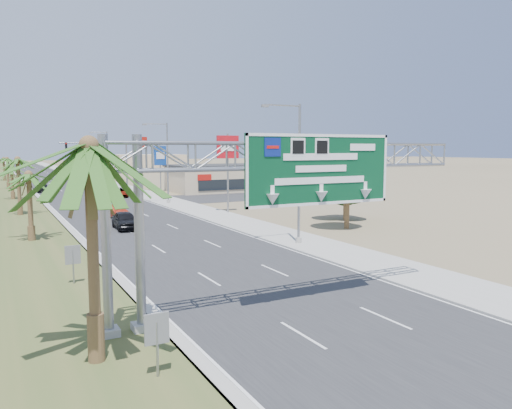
{
  "coord_description": "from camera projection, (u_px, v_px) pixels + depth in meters",
  "views": [
    {
      "loc": [
        -11.87,
        -7.94,
        6.91
      ],
      "look_at": [
        -0.66,
        13.19,
        4.2
      ],
      "focal_mm": 35.0,
      "sensor_mm": 36.0,
      "label": 1
    }
  ],
  "objects": [
    {
      "name": "ground",
      "position": [
        510.0,
        409.0,
        13.27
      ],
      "size": [
        600.0,
        600.0,
        0.0
      ],
      "primitive_type": "plane",
      "color": "#8C7A59",
      "rests_on": "ground"
    },
    {
      "name": "road",
      "position": [
        53.0,
        180.0,
        109.82
      ],
      "size": [
        12.0,
        300.0,
        0.02
      ],
      "primitive_type": "cube",
      "color": "#28282B",
      "rests_on": "ground"
    },
    {
      "name": "sidewalk_right",
      "position": [
        93.0,
        178.0,
        113.78
      ],
      "size": [
        4.0,
        300.0,
        0.1
      ],
      "primitive_type": "cube",
      "color": "#9E9B93",
      "rests_on": "ground"
    },
    {
      "name": "median_grass",
      "position": [
        2.0,
        181.0,
        105.16
      ],
      "size": [
        7.0,
        300.0,
        0.12
      ],
      "primitive_type": "cube",
      "color": "#3E5324",
      "rests_on": "ground"
    },
    {
      "name": "sign_gantry",
      "position": [
        284.0,
        169.0,
        20.81
      ],
      "size": [
        16.75,
        1.24,
        7.5
      ],
      "color": "gray",
      "rests_on": "ground"
    },
    {
      "name": "palm_near",
      "position": [
        89.0,
        147.0,
        15.23
      ],
      "size": [
        5.7,
        5.7,
        8.35
      ],
      "color": "brown",
      "rests_on": "ground"
    },
    {
      "name": "palm_row_b",
      "position": [
        29.0,
        176.0,
        36.38
      ],
      "size": [
        3.99,
        3.99,
        5.95
      ],
      "color": "brown",
      "rests_on": "ground"
    },
    {
      "name": "palm_row_c",
      "position": [
        18.0,
        161.0,
        50.34
      ],
      "size": [
        3.99,
        3.99,
        6.75
      ],
      "color": "brown",
      "rests_on": "ground"
    },
    {
      "name": "palm_row_d",
      "position": [
        12.0,
        167.0,
        66.28
      ],
      "size": [
        3.99,
        3.99,
        5.45
      ],
      "color": "brown",
      "rests_on": "ground"
    },
    {
      "name": "palm_row_e",
      "position": [
        7.0,
        159.0,
        82.88
      ],
      "size": [
        3.99,
        3.99,
        6.15
      ],
      "color": "brown",
      "rests_on": "ground"
    },
    {
      "name": "palm_row_f",
      "position": [
        4.0,
        159.0,
        104.87
      ],
      "size": [
        3.99,
        3.99,
        5.75
      ],
      "color": "brown",
      "rests_on": "ground"
    },
    {
      "name": "streetlight_near",
      "position": [
        297.0,
        179.0,
        35.45
      ],
      "size": [
        3.27,
        0.44,
        10.0
      ],
      "color": "gray",
      "rests_on": "ground"
    },
    {
      "name": "streetlight_mid",
      "position": [
        166.0,
        166.0,
        61.79
      ],
      "size": [
        3.27,
        0.44,
        10.0
      ],
      "color": "gray",
      "rests_on": "ground"
    },
    {
      "name": "streetlight_far",
      "position": [
        107.0,
        160.0,
        93.39
      ],
      "size": [
        3.27,
        0.44,
        10.0
      ],
      "color": "gray",
      "rests_on": "ground"
    },
    {
      "name": "signal_mast",
      "position": [
        114.0,
        161.0,
        78.31
      ],
      "size": [
        10.28,
        0.71,
        8.0
      ],
      "color": "gray",
      "rests_on": "ground"
    },
    {
      "name": "store_building",
      "position": [
        227.0,
        178.0,
        81.22
      ],
      "size": [
        18.0,
        10.0,
        4.0
      ],
      "primitive_type": "cube",
      "color": "#C8B287",
      "rests_on": "ground"
    },
    {
      "name": "oak_near",
      "position": [
        348.0,
        176.0,
        42.57
      ],
      "size": [
        4.5,
        4.5,
        6.8
      ],
      "color": "brown",
      "rests_on": "ground"
    },
    {
      "name": "oak_far",
      "position": [
        346.0,
        181.0,
        47.56
      ],
      "size": [
        3.5,
        3.5,
        5.6
      ],
      "color": "brown",
      "rests_on": "ground"
    },
    {
      "name": "median_signback_a",
      "position": [
        157.0,
        334.0,
        14.74
      ],
      "size": [
        0.75,
        0.08,
        2.08
      ],
      "color": "gray",
      "rests_on": "ground"
    },
    {
      "name": "median_signback_b",
      "position": [
        73.0,
        258.0,
        24.95
      ],
      "size": [
        0.75,
        0.08,
        2.08
      ],
      "color": "gray",
      "rests_on": "ground"
    },
    {
      "name": "building_distant_right",
      "position": [
        149.0,
        163.0,
        149.85
      ],
      "size": [
        20.0,
        12.0,
        5.0
      ],
      "primitive_type": "cube",
      "color": "#C8B287",
      "rests_on": "ground"
    },
    {
      "name": "car_left_lane",
      "position": [
        125.0,
        220.0,
        42.61
      ],
      "size": [
        1.98,
        4.52,
        1.52
      ],
      "primitive_type": "imported",
      "rotation": [
        0.0,
        0.0,
        -0.04
      ],
      "color": "black",
      "rests_on": "ground"
    },
    {
      "name": "car_mid_lane",
      "position": [
        116.0,
        211.0,
        49.52
      ],
      "size": [
        1.68,
        4.05,
        1.3
      ],
      "primitive_type": "imported",
      "rotation": [
        0.0,
        0.0,
        0.08
      ],
      "color": "#691409",
      "rests_on": "ground"
    },
    {
      "name": "car_right_lane",
      "position": [
        119.0,
        193.0,
        70.51
      ],
      "size": [
        2.46,
        4.84,
        1.31
      ],
      "primitive_type": "imported",
      "rotation": [
        0.0,
        0.0,
        -0.06
      ],
      "color": "gray",
      "rests_on": "ground"
    },
    {
      "name": "car_far",
      "position": [
        42.0,
        188.0,
        78.5
      ],
      "size": [
        1.98,
        4.72,
        1.36
      ],
      "primitive_type": "imported",
      "rotation": [
        0.0,
        0.0,
        -0.02
      ],
      "color": "black",
      "rests_on": "ground"
    },
    {
      "name": "pole_sign_red_near",
      "position": [
        228.0,
        151.0,
        52.67
      ],
      "size": [
        2.42,
        0.51,
        8.43
      ],
      "color": "gray",
      "rests_on": "ground"
    },
    {
      "name": "pole_sign_blue",
      "position": [
        160.0,
        157.0,
        78.1
      ],
      "size": [
        2.02,
        0.66,
        7.45
      ],
      "color": "gray",
      "rests_on": "ground"
    },
    {
      "name": "pole_sign_red_far",
      "position": [
        141.0,
        147.0,
        78.1
      ],
      "size": [
        2.18,
        0.98,
        8.87
      ],
      "color": "gray",
      "rests_on": "ground"
    }
  ]
}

